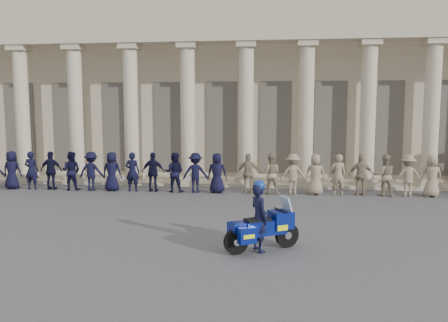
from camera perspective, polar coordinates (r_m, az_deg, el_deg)
ground at (r=11.94m, az=-5.66°, el=-9.47°), size 90.00×90.00×0.00m
building at (r=26.14m, az=0.86°, el=9.08°), size 40.00×12.50×9.00m
officer_rank at (r=18.08m, az=-7.07°, el=-1.47°), size 23.22×0.62×1.63m
motorcycle at (r=10.44m, az=5.11°, el=-8.70°), size 1.76×1.27×1.25m
rider at (r=10.31m, az=4.61°, el=-7.13°), size 0.62×0.70×1.70m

